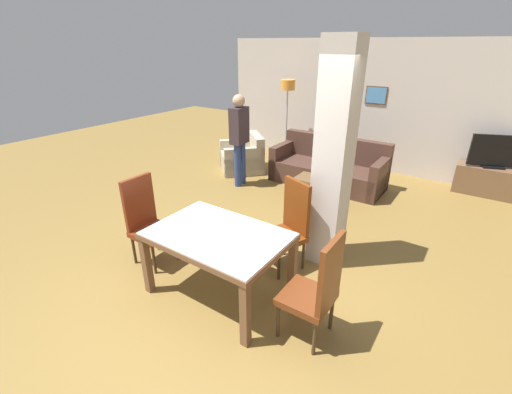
% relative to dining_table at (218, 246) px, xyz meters
% --- Properties ---
extents(ground_plane, '(18.00, 18.00, 0.00)m').
position_rel_dining_table_xyz_m(ground_plane, '(0.00, 0.00, -0.61)').
color(ground_plane, olive).
extents(back_wall, '(7.20, 0.09, 2.70)m').
position_rel_dining_table_xyz_m(back_wall, '(0.00, 5.19, 0.74)').
color(back_wall, beige).
rests_on(back_wall, ground_plane).
extents(divider_pillar, '(0.37, 0.39, 2.70)m').
position_rel_dining_table_xyz_m(divider_pillar, '(0.70, 1.31, 0.74)').
color(divider_pillar, beige).
rests_on(divider_pillar, ground_plane).
extents(dining_table, '(1.45, 0.99, 0.77)m').
position_rel_dining_table_xyz_m(dining_table, '(0.00, 0.00, 0.00)').
color(dining_table, brown).
rests_on(dining_table, ground_plane).
extents(dining_chair_far_right, '(0.60, 0.60, 1.12)m').
position_rel_dining_table_xyz_m(dining_chair_far_right, '(0.36, 0.90, -0.03)').
color(dining_chair_far_right, '#692D0D').
rests_on(dining_chair_far_right, ground_plane).
extents(dining_chair_head_left, '(0.46, 0.46, 1.12)m').
position_rel_dining_table_xyz_m(dining_chair_head_left, '(-1.17, 0.00, -0.03)').
color(dining_chair_head_left, maroon).
rests_on(dining_chair_head_left, ground_plane).
extents(dining_chair_head_right, '(0.46, 0.46, 1.12)m').
position_rel_dining_table_xyz_m(dining_chair_head_right, '(1.16, 0.00, -0.03)').
color(dining_chair_head_right, brown).
rests_on(dining_chair_head_right, ground_plane).
extents(sofa, '(2.19, 0.90, 0.91)m').
position_rel_dining_table_xyz_m(sofa, '(-0.33, 3.76, -0.30)').
color(sofa, '#4B3027').
rests_on(sofa, ground_plane).
extents(armchair, '(1.21, 1.21, 0.79)m').
position_rel_dining_table_xyz_m(armchair, '(-2.21, 3.45, -0.33)').
color(armchair, '#C3B49A').
rests_on(armchair, ground_plane).
extents(coffee_table, '(0.69, 0.46, 0.43)m').
position_rel_dining_table_xyz_m(coffee_table, '(-0.19, 2.84, -0.39)').
color(coffee_table, brown).
rests_on(coffee_table, ground_plane).
extents(bottle, '(0.07, 0.07, 0.22)m').
position_rel_dining_table_xyz_m(bottle, '(-0.10, 2.81, -0.09)').
color(bottle, '#B2B7BC').
rests_on(bottle, coffee_table).
extents(tv_stand, '(1.10, 0.40, 0.54)m').
position_rel_dining_table_xyz_m(tv_stand, '(2.33, 4.91, -0.34)').
color(tv_stand, brown).
rests_on(tv_stand, ground_plane).
extents(tv_screen, '(0.85, 0.37, 0.60)m').
position_rel_dining_table_xyz_m(tv_screen, '(2.33, 4.91, 0.22)').
color(tv_screen, black).
rests_on(tv_screen, tv_stand).
extents(floor_lamp, '(0.32, 0.32, 1.85)m').
position_rel_dining_table_xyz_m(floor_lamp, '(-1.83, 4.65, 0.95)').
color(floor_lamp, '#B7B7BC').
rests_on(floor_lamp, ground_plane).
extents(standing_person, '(0.25, 0.39, 1.76)m').
position_rel_dining_table_xyz_m(standing_person, '(-1.76, 2.73, 0.41)').
color(standing_person, navy).
rests_on(standing_person, ground_plane).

